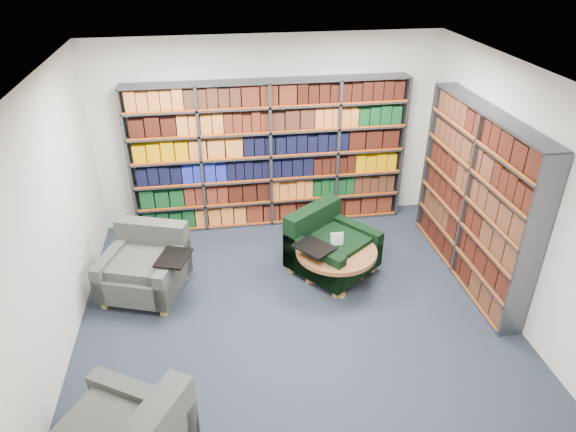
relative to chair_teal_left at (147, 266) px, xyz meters
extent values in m
cube|color=#1C202E|center=(1.74, -0.86, -0.34)|extent=(5.00, 5.00, 0.01)
cube|color=white|center=(1.74, -0.86, 2.47)|extent=(5.00, 5.00, 0.01)
cube|color=silver|center=(1.74, 1.65, 1.06)|extent=(5.00, 0.01, 2.80)
cube|color=silver|center=(1.74, -3.36, 1.06)|extent=(5.00, 0.01, 2.80)
cube|color=silver|center=(-0.76, -0.86, 1.06)|extent=(0.01, 5.00, 2.80)
cube|color=silver|center=(4.25, -0.86, 1.06)|extent=(0.01, 5.00, 2.80)
cube|color=#47494F|center=(1.74, 1.48, 0.76)|extent=(4.00, 0.28, 2.20)
cube|color=silver|center=(1.74, 1.61, 0.76)|extent=(4.00, 0.02, 2.20)
cube|color=#D84C0A|center=(1.74, 1.35, 0.76)|extent=(4.00, 0.01, 2.20)
cube|color=#0B3717|center=(1.74, 1.48, -0.16)|extent=(3.88, 0.21, 0.29)
cube|color=#0B3717|center=(1.74, 1.48, 0.21)|extent=(3.88, 0.21, 0.29)
cube|color=black|center=(1.74, 1.48, 0.58)|extent=(3.88, 0.21, 0.29)
cube|color=#CB7F00|center=(1.74, 1.48, 0.94)|extent=(3.88, 0.21, 0.29)
cube|color=black|center=(1.74, 1.48, 1.31)|extent=(3.88, 0.21, 0.29)
cube|color=orange|center=(1.74, 1.48, 1.68)|extent=(3.88, 0.21, 0.29)
cube|color=#47494F|center=(4.08, -0.26, 0.76)|extent=(0.28, 2.50, 2.20)
cube|color=silver|center=(4.21, -0.26, 0.76)|extent=(0.02, 2.50, 2.20)
cube|color=#D84C0A|center=(3.95, -0.26, 0.76)|extent=(0.02, 2.50, 2.20)
cube|color=black|center=(4.08, -0.26, -0.16)|extent=(0.21, 2.38, 0.29)
cube|color=#412114|center=(4.08, -0.26, 0.21)|extent=(0.21, 2.38, 0.29)
cube|color=black|center=(4.08, -0.26, 0.58)|extent=(0.21, 2.38, 0.29)
cube|color=black|center=(4.08, -0.26, 0.94)|extent=(0.21, 2.38, 0.29)
cube|color=#412114|center=(4.08, -0.26, 1.31)|extent=(0.21, 2.38, 0.29)
cube|color=#412114|center=(4.08, -0.26, 1.68)|extent=(0.21, 2.38, 0.29)
cube|color=#0A1F36|center=(-0.03, -0.08, -0.07)|extent=(1.16, 1.16, 0.32)
cube|color=#0A1F36|center=(0.08, 0.25, 0.13)|extent=(0.93, 0.49, 0.73)
cube|color=#0A1F36|center=(-0.40, 0.04, 0.01)|extent=(0.43, 0.91, 0.49)
cube|color=#0A1F36|center=(0.33, -0.21, 0.01)|extent=(0.43, 0.91, 0.49)
cube|color=black|center=(0.36, -0.27, 0.27)|extent=(0.47, 0.53, 0.03)
cube|color=#A08A3E|center=(-0.51, -0.32, -0.28)|extent=(0.09, 0.09, 0.10)
cube|color=#A08A3E|center=(0.20, -0.56, -0.28)|extent=(0.09, 0.09, 0.10)
cube|color=#A08A3E|center=(-0.27, 0.39, -0.28)|extent=(0.09, 0.09, 0.10)
cube|color=#A08A3E|center=(0.44, 0.15, -0.28)|extent=(0.09, 0.09, 0.10)
cube|color=black|center=(2.38, 0.00, -0.07)|extent=(1.30, 1.30, 0.33)
cube|color=black|center=(2.16, 0.28, 0.14)|extent=(0.86, 0.73, 0.74)
cube|color=black|center=(2.07, -0.24, 0.02)|extent=(0.68, 0.83, 0.50)
cube|color=black|center=(2.69, 0.24, 0.02)|extent=(0.68, 0.83, 0.50)
cube|color=black|center=(2.06, -0.31, 0.28)|extent=(0.56, 0.57, 0.03)
cube|color=#A08A3E|center=(2.31, -0.54, -0.28)|extent=(0.10, 0.10, 0.10)
cube|color=#A08A3E|center=(2.91, -0.07, -0.28)|extent=(0.10, 0.10, 0.10)
cube|color=#A08A3E|center=(1.84, 0.07, -0.28)|extent=(0.10, 0.10, 0.10)
cube|color=#A08A3E|center=(2.45, 0.53, -0.28)|extent=(0.10, 0.10, 0.10)
cube|color=#0A1F36|center=(0.16, -2.29, 0.05)|extent=(0.95, 0.66, 0.54)
cube|color=#A08A3E|center=(-0.20, -2.09, -0.28)|extent=(0.11, 0.11, 0.11)
cylinder|color=brown|center=(2.37, -0.21, 0.12)|extent=(1.03, 1.03, 0.06)
cylinder|color=brown|center=(2.37, -0.21, -0.11)|extent=(0.14, 0.14, 0.41)
cube|color=brown|center=(2.37, -0.21, -0.29)|extent=(0.74, 0.09, 0.07)
cube|color=brown|center=(2.37, -0.21, -0.29)|extent=(0.09, 0.74, 0.07)
cube|color=black|center=(2.37, -0.21, 0.16)|extent=(0.11, 0.06, 0.01)
cube|color=white|center=(2.37, -0.21, 0.28)|extent=(0.16, 0.01, 0.23)
cube|color=#145926|center=(2.37, -0.20, 0.28)|extent=(0.18, 0.00, 0.25)
camera|label=1|loc=(0.93, -5.48, 3.69)|focal=32.00mm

